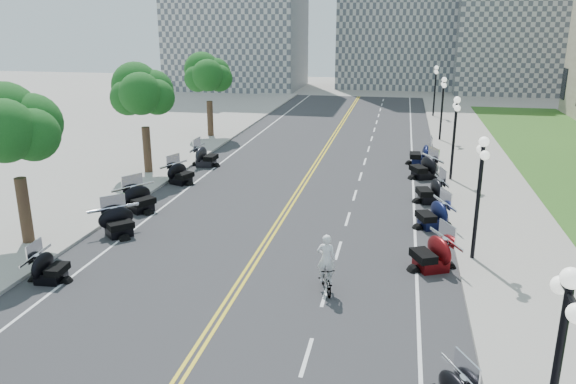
# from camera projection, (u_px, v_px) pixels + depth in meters

# --- Properties ---
(ground) EXTENTS (160.00, 160.00, 0.00)m
(ground) POSITION_uv_depth(u_px,v_px,m) (239.00, 286.00, 20.51)
(ground) COLOR gray
(road) EXTENTS (16.00, 90.00, 0.01)m
(road) POSITION_uv_depth(u_px,v_px,m) (291.00, 203.00, 29.88)
(road) COLOR #333335
(road) RESTS_ON ground
(centerline_yellow_a) EXTENTS (0.12, 90.00, 0.00)m
(centerline_yellow_a) POSITION_uv_depth(u_px,v_px,m) (289.00, 202.00, 29.90)
(centerline_yellow_a) COLOR yellow
(centerline_yellow_a) RESTS_ON road
(centerline_yellow_b) EXTENTS (0.12, 90.00, 0.00)m
(centerline_yellow_b) POSITION_uv_depth(u_px,v_px,m) (294.00, 203.00, 29.86)
(centerline_yellow_b) COLOR yellow
(centerline_yellow_b) RESTS_ON road
(edge_line_north) EXTENTS (0.12, 90.00, 0.00)m
(edge_line_north) POSITION_uv_depth(u_px,v_px,m) (414.00, 210.00, 28.66)
(edge_line_north) COLOR white
(edge_line_north) RESTS_ON road
(edge_line_south) EXTENTS (0.12, 90.00, 0.00)m
(edge_line_south) POSITION_uv_depth(u_px,v_px,m) (178.00, 195.00, 31.10)
(edge_line_south) COLOR white
(edge_line_south) RESTS_ON road
(lane_dash_5) EXTENTS (0.12, 2.00, 0.00)m
(lane_dash_5) POSITION_uv_depth(u_px,v_px,m) (307.00, 357.00, 16.15)
(lane_dash_5) COLOR white
(lane_dash_5) RESTS_ON road
(lane_dash_6) EXTENTS (0.12, 2.00, 0.00)m
(lane_dash_6) POSITION_uv_depth(u_px,v_px,m) (325.00, 293.00, 19.90)
(lane_dash_6) COLOR white
(lane_dash_6) RESTS_ON road
(lane_dash_7) EXTENTS (0.12, 2.00, 0.00)m
(lane_dash_7) POSITION_uv_depth(u_px,v_px,m) (338.00, 250.00, 23.65)
(lane_dash_7) COLOR white
(lane_dash_7) RESTS_ON road
(lane_dash_8) EXTENTS (0.12, 2.00, 0.00)m
(lane_dash_8) POSITION_uv_depth(u_px,v_px,m) (348.00, 219.00, 27.40)
(lane_dash_8) COLOR white
(lane_dash_8) RESTS_ON road
(lane_dash_9) EXTENTS (0.12, 2.00, 0.00)m
(lane_dash_9) POSITION_uv_depth(u_px,v_px,m) (355.00, 195.00, 31.14)
(lane_dash_9) COLOR white
(lane_dash_9) RESTS_ON road
(lane_dash_10) EXTENTS (0.12, 2.00, 0.00)m
(lane_dash_10) POSITION_uv_depth(u_px,v_px,m) (360.00, 176.00, 34.89)
(lane_dash_10) COLOR white
(lane_dash_10) RESTS_ON road
(lane_dash_11) EXTENTS (0.12, 2.00, 0.00)m
(lane_dash_11) POSITION_uv_depth(u_px,v_px,m) (365.00, 161.00, 38.64)
(lane_dash_11) COLOR white
(lane_dash_11) RESTS_ON road
(lane_dash_12) EXTENTS (0.12, 2.00, 0.00)m
(lane_dash_12) POSITION_uv_depth(u_px,v_px,m) (369.00, 149.00, 42.39)
(lane_dash_12) COLOR white
(lane_dash_12) RESTS_ON road
(lane_dash_13) EXTENTS (0.12, 2.00, 0.00)m
(lane_dash_13) POSITION_uv_depth(u_px,v_px,m) (372.00, 139.00, 46.14)
(lane_dash_13) COLOR white
(lane_dash_13) RESTS_ON road
(lane_dash_14) EXTENTS (0.12, 2.00, 0.00)m
(lane_dash_14) POSITION_uv_depth(u_px,v_px,m) (374.00, 130.00, 49.89)
(lane_dash_14) COLOR white
(lane_dash_14) RESTS_ON road
(lane_dash_15) EXTENTS (0.12, 2.00, 0.00)m
(lane_dash_15) POSITION_uv_depth(u_px,v_px,m) (377.00, 122.00, 53.64)
(lane_dash_15) COLOR white
(lane_dash_15) RESTS_ON road
(lane_dash_16) EXTENTS (0.12, 2.00, 0.00)m
(lane_dash_16) POSITION_uv_depth(u_px,v_px,m) (379.00, 116.00, 57.39)
(lane_dash_16) COLOR white
(lane_dash_16) RESTS_ON road
(lane_dash_17) EXTENTS (0.12, 2.00, 0.00)m
(lane_dash_17) POSITION_uv_depth(u_px,v_px,m) (380.00, 110.00, 61.14)
(lane_dash_17) COLOR white
(lane_dash_17) RESTS_ON road
(lane_dash_18) EXTENTS (0.12, 2.00, 0.00)m
(lane_dash_18) POSITION_uv_depth(u_px,v_px,m) (382.00, 105.00, 64.89)
(lane_dash_18) COLOR white
(lane_dash_18) RESTS_ON road
(lane_dash_19) EXTENTS (0.12, 2.00, 0.00)m
(lane_dash_19) POSITION_uv_depth(u_px,v_px,m) (383.00, 100.00, 68.64)
(lane_dash_19) COLOR white
(lane_dash_19) RESTS_ON road
(sidewalk_north) EXTENTS (5.00, 90.00, 0.15)m
(sidewalk_north) POSITION_uv_depth(u_px,v_px,m) (498.00, 214.00, 27.86)
(sidewalk_north) COLOR #9E9991
(sidewalk_north) RESTS_ON ground
(sidewalk_south) EXTENTS (5.00, 90.00, 0.15)m
(sidewalk_south) POSITION_uv_depth(u_px,v_px,m) (110.00, 190.00, 31.86)
(sidewalk_south) COLOR #9E9991
(sidewalk_south) RESTS_ON ground
(distant_block_c) EXTENTS (20.00, 14.00, 22.00)m
(distant_block_c) POSITION_uv_depth(u_px,v_px,m) (535.00, 7.00, 74.05)
(distant_block_c) COLOR gray
(distant_block_c) RESTS_ON ground
(street_lamp_2) EXTENTS (0.50, 1.20, 4.90)m
(street_lamp_2) POSITION_uv_depth(u_px,v_px,m) (478.00, 200.00, 21.86)
(street_lamp_2) COLOR black
(street_lamp_2) RESTS_ON sidewalk_north
(street_lamp_3) EXTENTS (0.50, 1.20, 4.90)m
(street_lamp_3) POSITION_uv_depth(u_px,v_px,m) (454.00, 139.00, 33.11)
(street_lamp_3) COLOR black
(street_lamp_3) RESTS_ON sidewalk_north
(street_lamp_4) EXTENTS (0.50, 1.20, 4.90)m
(street_lamp_4) POSITION_uv_depth(u_px,v_px,m) (442.00, 109.00, 44.36)
(street_lamp_4) COLOR black
(street_lamp_4) RESTS_ON sidewalk_north
(street_lamp_5) EXTENTS (0.50, 1.20, 4.90)m
(street_lamp_5) POSITION_uv_depth(u_px,v_px,m) (435.00, 91.00, 55.61)
(street_lamp_5) COLOR black
(street_lamp_5) RESTS_ON sidewalk_north
(tree_2) EXTENTS (4.80, 4.80, 9.20)m
(tree_2) POSITION_uv_depth(u_px,v_px,m) (14.00, 137.00, 22.90)
(tree_2) COLOR #235619
(tree_2) RESTS_ON sidewalk_south
(tree_3) EXTENTS (4.80, 4.80, 9.20)m
(tree_3) POSITION_uv_depth(u_px,v_px,m) (143.00, 99.00, 34.15)
(tree_3) COLOR #235619
(tree_3) RESTS_ON sidewalk_south
(tree_4) EXTENTS (4.80, 4.80, 9.20)m
(tree_4) POSITION_uv_depth(u_px,v_px,m) (209.00, 79.00, 45.40)
(tree_4) COLOR #235619
(tree_4) RESTS_ON sidewalk_south
(motorcycle_n_6) EXTENTS (2.85, 2.85, 1.49)m
(motorcycle_n_6) POSITION_uv_depth(u_px,v_px,m) (432.00, 251.00, 21.67)
(motorcycle_n_6) COLOR #590A0C
(motorcycle_n_6) RESTS_ON road
(motorcycle_n_7) EXTENTS (2.69, 2.69, 1.45)m
(motorcycle_n_7) POSITION_uv_depth(u_px,v_px,m) (433.00, 213.00, 26.06)
(motorcycle_n_7) COLOR black
(motorcycle_n_7) RESTS_ON road
(motorcycle_n_8) EXTENTS (2.55, 2.55, 1.48)m
(motorcycle_n_8) POSITION_uv_depth(u_px,v_px,m) (431.00, 189.00, 29.72)
(motorcycle_n_8) COLOR black
(motorcycle_n_8) RESTS_ON road
(motorcycle_n_9) EXTENTS (2.96, 2.96, 1.54)m
(motorcycle_n_9) POSITION_uv_depth(u_px,v_px,m) (424.00, 166.00, 34.33)
(motorcycle_n_9) COLOR black
(motorcycle_n_9) RESTS_ON road
(motorcycle_n_10) EXTENTS (2.27, 2.27, 1.56)m
(motorcycle_n_10) POSITION_uv_depth(u_px,v_px,m) (421.00, 153.00, 37.61)
(motorcycle_n_10) COLOR black
(motorcycle_n_10) RESTS_ON road
(motorcycle_s_5) EXTENTS (1.92, 1.92, 1.25)m
(motorcycle_s_5) POSITION_uv_depth(u_px,v_px,m) (50.00, 266.00, 20.68)
(motorcycle_s_5) COLOR black
(motorcycle_s_5) RESTS_ON road
(motorcycle_s_6) EXTENTS (2.87, 2.87, 1.42)m
(motorcycle_s_6) POSITION_uv_depth(u_px,v_px,m) (118.00, 220.00, 25.13)
(motorcycle_s_6) COLOR black
(motorcycle_s_6) RESTS_ON road
(motorcycle_s_7) EXTENTS (2.89, 2.89, 1.46)m
(motorcycle_s_7) POSITION_uv_depth(u_px,v_px,m) (140.00, 197.00, 28.36)
(motorcycle_s_7) COLOR black
(motorcycle_s_7) RESTS_ON road
(motorcycle_s_8) EXTENTS (2.54, 2.54, 1.37)m
(motorcycle_s_8) POSITION_uv_depth(u_px,v_px,m) (181.00, 172.00, 33.21)
(motorcycle_s_8) COLOR black
(motorcycle_s_8) RESTS_ON road
(motorcycle_s_9) EXTENTS (2.23, 2.23, 1.50)m
(motorcycle_s_9) POSITION_uv_depth(u_px,v_px,m) (206.00, 155.00, 37.23)
(motorcycle_s_9) COLOR black
(motorcycle_s_9) RESTS_ON road
(bicycle) EXTENTS (1.01, 1.74, 1.01)m
(bicycle) POSITION_uv_depth(u_px,v_px,m) (326.00, 278.00, 19.95)
(bicycle) COLOR #A51414
(bicycle) RESTS_ON road
(cyclist_rider) EXTENTS (0.67, 0.44, 1.82)m
(cyclist_rider) POSITION_uv_depth(u_px,v_px,m) (327.00, 241.00, 19.53)
(cyclist_rider) COLOR silver
(cyclist_rider) RESTS_ON bicycle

